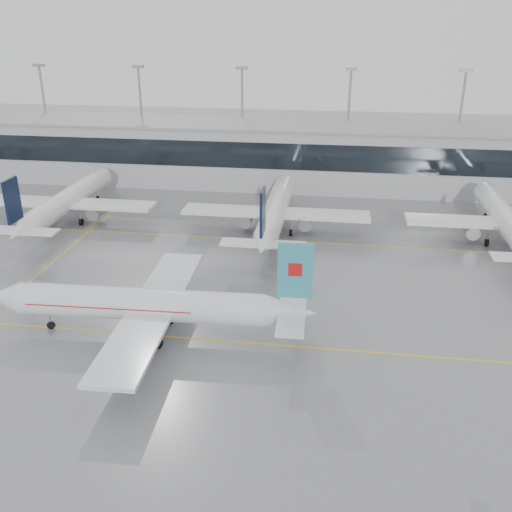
# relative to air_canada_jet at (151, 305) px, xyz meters

# --- Properties ---
(ground) EXTENTS (320.00, 320.00, 0.00)m
(ground) POSITION_rel_air_canada_jet_xyz_m (9.68, -0.17, -3.65)
(ground) COLOR gray
(ground) RESTS_ON ground
(taxi_line_main) EXTENTS (120.00, 0.25, 0.01)m
(taxi_line_main) POSITION_rel_air_canada_jet_xyz_m (9.68, -0.17, -3.64)
(taxi_line_main) COLOR gold
(taxi_line_main) RESTS_ON ground
(taxi_line_north) EXTENTS (120.00, 0.25, 0.01)m
(taxi_line_north) POSITION_rel_air_canada_jet_xyz_m (9.68, 29.83, -3.64)
(taxi_line_north) COLOR gold
(taxi_line_north) RESTS_ON ground
(taxi_line_cross) EXTENTS (0.25, 60.00, 0.01)m
(taxi_line_cross) POSITION_rel_air_canada_jet_xyz_m (-20.32, 14.83, -3.64)
(taxi_line_cross) COLOR gold
(taxi_line_cross) RESTS_ON ground
(terminal) EXTENTS (180.00, 15.00, 12.00)m
(terminal) POSITION_rel_air_canada_jet_xyz_m (9.68, 61.83, 2.35)
(terminal) COLOR #9FA0A3
(terminal) RESTS_ON ground
(terminal_glass) EXTENTS (180.00, 0.20, 5.00)m
(terminal_glass) POSITION_rel_air_canada_jet_xyz_m (9.68, 54.28, 3.85)
(terminal_glass) COLOR black
(terminal_glass) RESTS_ON ground
(terminal_roof) EXTENTS (182.00, 16.00, 0.40)m
(terminal_roof) POSITION_rel_air_canada_jet_xyz_m (9.68, 61.83, 8.55)
(terminal_roof) COLOR gray
(terminal_roof) RESTS_ON ground
(light_masts) EXTENTS (156.40, 1.00, 22.60)m
(light_masts) POSITION_rel_air_canada_jet_xyz_m (9.68, 67.83, 9.70)
(light_masts) COLOR gray
(light_masts) RESTS_ON ground
(air_canada_jet) EXTENTS (36.55, 29.24, 11.50)m
(air_canada_jet) POSITION_rel_air_canada_jet_xyz_m (0.00, 0.00, 0.00)
(air_canada_jet) COLOR silver
(air_canada_jet) RESTS_ON ground
(parked_jet_b) EXTENTS (29.64, 36.96, 11.72)m
(parked_jet_b) POSITION_rel_air_canada_jet_xyz_m (-25.32, 33.52, 0.06)
(parked_jet_b) COLOR silver
(parked_jet_b) RESTS_ON ground
(parked_jet_c) EXTENTS (29.64, 36.96, 11.72)m
(parked_jet_c) POSITION_rel_air_canada_jet_xyz_m (9.68, 33.52, 0.06)
(parked_jet_c) COLOR silver
(parked_jet_c) RESTS_ON ground
(parked_jet_d) EXTENTS (29.64, 36.96, 11.72)m
(parked_jet_d) POSITION_rel_air_canada_jet_xyz_m (44.68, 33.52, 0.06)
(parked_jet_d) COLOR silver
(parked_jet_d) RESTS_ON ground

